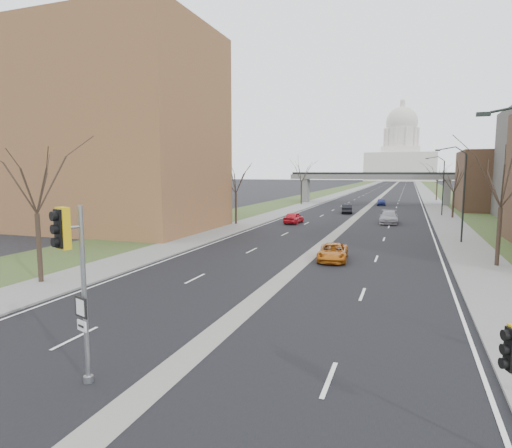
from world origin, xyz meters
The scene contains 25 objects.
ground centered at (0.00, 0.00, 0.00)m, with size 700.00×700.00×0.00m, color black.
road_surface centered at (0.00, 150.00, 0.01)m, with size 20.00×600.00×0.01m, color black.
median_strip centered at (0.00, 150.00, 0.00)m, with size 1.20×600.00×0.02m, color gray.
sidewalk_right centered at (12.00, 150.00, 0.06)m, with size 4.00×600.00×0.12m, color gray.
sidewalk_left centered at (-12.00, 150.00, 0.06)m, with size 4.00×600.00×0.12m, color gray.
grass_verge_right centered at (18.00, 150.00, 0.05)m, with size 8.00×600.00×0.10m, color #31421E.
grass_verge_left centered at (-18.00, 150.00, 0.05)m, with size 8.00×600.00×0.10m, color #31421E.
apartment_building centered at (-26.00, 30.00, 11.00)m, with size 25.00×16.00×22.00m, color olive.
commercial_block_far centered at (22.00, 70.00, 5.00)m, with size 14.00×14.00×10.00m, color brown.
pedestrian_bridge centered at (0.00, 80.00, 4.84)m, with size 34.00×3.00×6.45m.
capitol centered at (0.00, 320.00, 18.60)m, with size 48.00×42.00×55.75m.
streetlight_mid centered at (10.99, 32.00, 6.95)m, with size 2.61×0.20×8.70m.
streetlight_far centered at (10.99, 58.00, 6.95)m, with size 2.61×0.20×8.70m.
tree_left_a centered at (-13.00, 8.00, 6.64)m, with size 7.20×7.20×9.40m.
tree_left_b centered at (-13.00, 38.00, 6.23)m, with size 6.75×6.75×8.81m.
tree_left_c centered at (-13.00, 72.00, 7.04)m, with size 7.65×7.65×9.99m.
tree_right_a centered at (13.00, 22.00, 6.64)m, with size 7.20×7.20×9.40m.
tree_right_b centered at (13.00, 55.00, 5.82)m, with size 6.30×6.30×8.22m.
tree_right_c centered at (13.00, 95.00, 7.04)m, with size 7.65×7.65×9.99m.
signal_pole_median centered at (-2.13, -0.97, 3.85)m, with size 0.77×0.93×5.53m.
car_left_near centered at (-6.60, 41.71, 0.72)m, with size 1.71×4.25×1.45m, color red.
car_left_far centered at (-2.05, 57.63, 0.74)m, with size 1.56×4.46×1.47m, color black.
car_right_near centered at (2.00, 20.36, 0.62)m, with size 2.06×4.47×1.24m, color #B66013.
car_right_mid centered at (4.80, 45.70, 0.79)m, with size 2.22×5.46×1.59m, color gray.
car_right_far centered at (2.00, 76.31, 0.68)m, with size 1.62×4.02×1.37m, color navy.
Camera 1 is at (7.13, -10.77, 6.51)m, focal length 30.00 mm.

